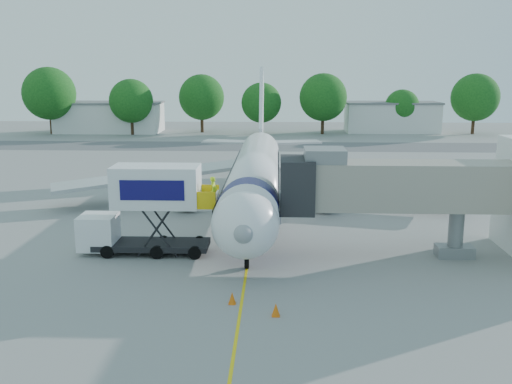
{
  "coord_description": "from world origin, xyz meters",
  "views": [
    {
      "loc": [
        1.66,
        -40.44,
        11.27
      ],
      "look_at": [
        0.31,
        -3.65,
        3.2
      ],
      "focal_mm": 40.0,
      "sensor_mm": 36.0,
      "label": 1
    }
  ],
  "objects_px": {
    "catering_hiloader": "(146,210)",
    "ground_tug": "(304,321)",
    "jet_bridge": "(383,186)",
    "aircraft": "(256,174)"
  },
  "relations": [
    {
      "from": "aircraft",
      "to": "jet_bridge",
      "type": "bearing_deg",
      "value": -54.3
    },
    {
      "from": "aircraft",
      "to": "jet_bridge",
      "type": "height_order",
      "value": "aircraft"
    },
    {
      "from": "catering_hiloader",
      "to": "ground_tug",
      "type": "distance_m",
      "value": 14.37
    },
    {
      "from": "aircraft",
      "to": "ground_tug",
      "type": "distance_m",
      "value": 22.31
    },
    {
      "from": "jet_bridge",
      "to": "catering_hiloader",
      "type": "height_order",
      "value": "jet_bridge"
    },
    {
      "from": "ground_tug",
      "to": "aircraft",
      "type": "bearing_deg",
      "value": 75.92
    },
    {
      "from": "catering_hiloader",
      "to": "ground_tug",
      "type": "xyz_separation_m",
      "value": [
        9.16,
        -10.88,
        -2.04
      ]
    },
    {
      "from": "catering_hiloader",
      "to": "ground_tug",
      "type": "relative_size",
      "value": 2.23
    },
    {
      "from": "aircraft",
      "to": "jet_bridge",
      "type": "xyz_separation_m",
      "value": [
        7.99,
        -11.12,
        1.39
      ]
    },
    {
      "from": "jet_bridge",
      "to": "ground_tug",
      "type": "distance_m",
      "value": 12.56
    }
  ]
}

